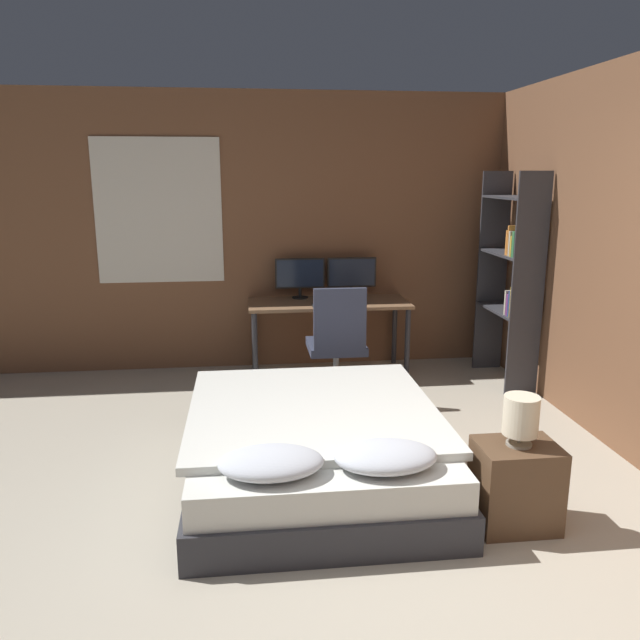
{
  "coord_description": "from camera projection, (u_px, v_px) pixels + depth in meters",
  "views": [
    {
      "loc": [
        -0.64,
        -2.46,
        1.93
      ],
      "look_at": [
        -0.05,
        2.5,
        0.75
      ],
      "focal_mm": 35.0,
      "sensor_mm": 36.0,
      "label": 1
    }
  ],
  "objects": [
    {
      "name": "monitor_right",
      "position": [
        352.0,
        274.0,
        6.19
      ],
      "size": [
        0.48,
        0.16,
        0.4
      ],
      "color": "black",
      "rests_on": "desk"
    },
    {
      "name": "desk",
      "position": [
        329.0,
        310.0,
        6.03
      ],
      "size": [
        1.54,
        0.62,
        0.72
      ],
      "color": "#846042",
      "rests_on": "ground_plane"
    },
    {
      "name": "ground_plane",
      "position": [
        395.0,
        599.0,
        2.9
      ],
      "size": [
        20.0,
        20.0,
        0.0
      ],
      "primitive_type": "plane",
      "color": "#B2A893"
    },
    {
      "name": "wall_side_right",
      "position": [
        628.0,
        260.0,
        4.26
      ],
      "size": [
        0.06,
        12.0,
        2.7
      ],
      "color": "brown",
      "rests_on": "ground_plane"
    },
    {
      "name": "bed",
      "position": [
        315.0,
        446.0,
        3.98
      ],
      "size": [
        1.58,
        1.93,
        0.54
      ],
      "color": "#2D2D33",
      "rests_on": "ground_plane"
    },
    {
      "name": "nightstand",
      "position": [
        515.0,
        485.0,
        3.46
      ],
      "size": [
        0.44,
        0.34,
        0.48
      ],
      "color": "brown",
      "rests_on": "ground_plane"
    },
    {
      "name": "office_chair",
      "position": [
        337.0,
        352.0,
        5.41
      ],
      "size": [
        0.52,
        0.52,
        1.01
      ],
      "color": "black",
      "rests_on": "ground_plane"
    },
    {
      "name": "wall_back",
      "position": [
        308.0,
        232.0,
        6.21
      ],
      "size": [
        12.0,
        0.08,
        2.7
      ],
      "color": "brown",
      "rests_on": "ground_plane"
    },
    {
      "name": "keyboard",
      "position": [
        332.0,
        305.0,
        5.81
      ],
      "size": [
        0.36,
        0.13,
        0.02
      ],
      "color": "black",
      "rests_on": "desk"
    },
    {
      "name": "bookshelf",
      "position": [
        513.0,
        270.0,
        5.64
      ],
      "size": [
        0.29,
        0.83,
        1.95
      ],
      "color": "#333338",
      "rests_on": "ground_plane"
    },
    {
      "name": "monitor_left",
      "position": [
        300.0,
        275.0,
        6.13
      ],
      "size": [
        0.48,
        0.16,
        0.4
      ],
      "color": "black",
      "rests_on": "desk"
    },
    {
      "name": "computer_mouse",
      "position": [
        360.0,
        304.0,
        5.84
      ],
      "size": [
        0.07,
        0.05,
        0.04
      ],
      "color": "black",
      "rests_on": "desk"
    },
    {
      "name": "bedside_lamp",
      "position": [
        521.0,
        416.0,
        3.36
      ],
      "size": [
        0.19,
        0.19,
        0.28
      ],
      "color": "gray",
      "rests_on": "nightstand"
    }
  ]
}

